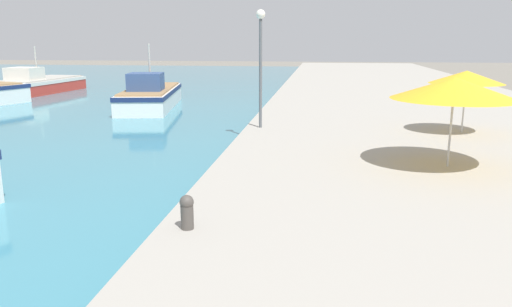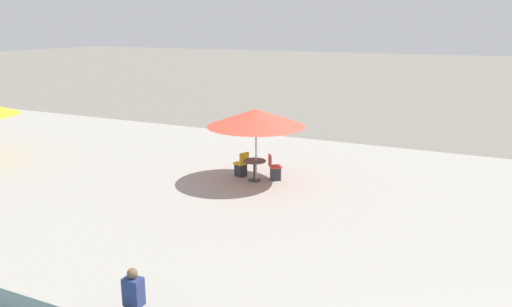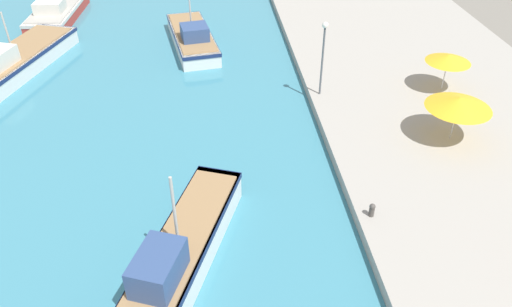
{
  "view_description": "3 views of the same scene",
  "coord_description": "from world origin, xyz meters",
  "views": [
    {
      "loc": [
        3.01,
        5.2,
        4.07
      ],
      "look_at": [
        1.5,
        16.64,
        1.42
      ],
      "focal_mm": 35.0,
      "sensor_mm": 36.0,
      "label": 1
    },
    {
      "loc": [
        -6.21,
        0.9,
        6.0
      ],
      "look_at": [
        8.94,
        8.06,
        1.62
      ],
      "focal_mm": 35.0,
      "sensor_mm": 36.0,
      "label": 2
    },
    {
      "loc": [
        -5.98,
        -1.8,
        15.41
      ],
      "look_at": [
        -4.0,
        18.0,
        1.22
      ],
      "focal_mm": 35.0,
      "sensor_mm": 36.0,
      "label": 3
    }
  ],
  "objects": [
    {
      "name": "quay_promenade",
      "position": [
        8.0,
        37.0,
        0.31
      ],
      "size": [
        16.0,
        90.0,
        0.62
      ],
      "color": "#A39E93",
      "rests_on": "ground_plane"
    },
    {
      "name": "fishing_boat_near",
      "position": [
        -7.65,
        11.75,
        0.97
      ],
      "size": [
        5.51,
        10.24,
        4.75
      ],
      "rotation": [
        0.0,
        0.0,
        -0.36
      ],
      "color": "white",
      "rests_on": "water_basin"
    },
    {
      "name": "fishing_boat_mid",
      "position": [
        -19.28,
        30.93,
        0.86
      ],
      "size": [
        6.55,
        11.5,
        4.17
      ],
      "rotation": [
        0.0,
        0.0,
        -0.32
      ],
      "color": "white",
      "rests_on": "water_basin"
    },
    {
      "name": "fishing_boat_far",
      "position": [
        -7.19,
        34.05,
        0.79
      ],
      "size": [
        4.15,
        9.03,
        3.79
      ],
      "rotation": [
        0.0,
        0.0,
        0.17
      ],
      "color": "white",
      "rests_on": "water_basin"
    },
    {
      "name": "fishing_boat_distant",
      "position": [
        -18.63,
        40.99,
        0.74
      ],
      "size": [
        3.82,
        8.75,
        3.54
      ],
      "rotation": [
        0.0,
        0.0,
        -0.08
      ],
      "color": "red",
      "rests_on": "water_basin"
    },
    {
      "name": "cafe_umbrella_white",
      "position": [
        6.53,
        19.22,
        2.79
      ],
      "size": [
        3.36,
        3.36,
        2.46
      ],
      "color": "#B7B7B7",
      "rests_on": "quay_promenade"
    },
    {
      "name": "cafe_umbrella_striped",
      "position": [
        8.28,
        24.56,
        2.71
      ],
      "size": [
        2.69,
        2.69,
        2.33
      ],
      "color": "#B7B7B7",
      "rests_on": "quay_promenade"
    },
    {
      "name": "mooring_bollard",
      "position": [
        0.6,
        13.71,
        0.97
      ],
      "size": [
        0.26,
        0.26,
        0.65
      ],
      "color": "#4C4742",
      "rests_on": "quay_promenade"
    },
    {
      "name": "lamppost",
      "position": [
        0.61,
        24.75,
        3.71
      ],
      "size": [
        0.36,
        0.36,
        4.56
      ],
      "color": "#565B60",
      "rests_on": "quay_promenade"
    }
  ]
}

